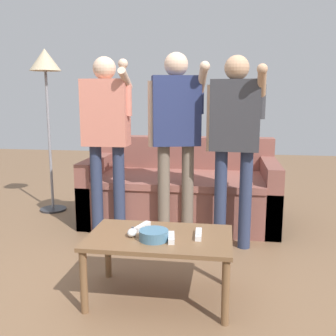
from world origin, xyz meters
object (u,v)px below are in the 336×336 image
game_remote_wand_far (142,227)px  game_remote_nunchuk (132,232)px  floor_lamp (46,74)px  coffee_table (160,244)px  game_remote_wand_spare (171,238)px  game_remote_wand_near (199,234)px  player_left (106,126)px  couch (182,192)px  player_right (235,130)px  snack_bowl (154,235)px  player_center (176,125)px

game_remote_wand_far → game_remote_nunchuk: bearing=-104.0°
game_remote_nunchuk → floor_lamp: size_ratio=0.05×
coffee_table → game_remote_wand_spare: bearing=-37.4°
coffee_table → game_remote_wand_near: 0.24m
game_remote_nunchuk → player_left: 1.27m
player_left → game_remote_wand_near: 1.43m
couch → coffee_table: 1.57m
couch → coffee_table: (0.04, -1.56, 0.06)m
game_remote_nunchuk → game_remote_wand_far: bearing=76.0°
coffee_table → game_remote_wand_far: (-0.13, 0.10, 0.07)m
player_right → snack_bowl: bearing=-115.5°
player_left → player_right: 1.08m
player_center → coffee_table: bearing=-88.1°
coffee_table → player_left: bearing=122.1°
game_remote_nunchuk → game_remote_wand_near: bearing=7.3°
game_remote_wand_near → player_right: bearing=76.5°
couch → coffee_table: bearing=-88.4°
floor_lamp → player_right: (1.91, -0.76, -0.49)m
game_remote_wand_spare → game_remote_wand_near: bearing=27.5°
coffee_table → game_remote_nunchuk: game_remote_nunchuk is taller
snack_bowl → game_remote_wand_near: 0.27m
game_remote_nunchuk → game_remote_wand_spare: 0.24m
player_center → snack_bowl: bearing=-89.4°
couch → player_left: player_left is taller
game_remote_wand_near → player_center: bearing=105.0°
game_remote_wand_far → floor_lamp: bearing=130.5°
player_center → player_right: (0.48, -0.11, -0.02)m
coffee_table → player_center: 1.20m
coffee_table → game_remote_wand_spare: 0.12m
game_remote_wand_far → game_remote_wand_spare: same height
game_remote_wand_far → player_center: bearing=84.1°
game_remote_wand_far → couch: bearing=86.7°
player_left → player_center: bearing=0.4°
floor_lamp → game_remote_nunchuk: bearing=-52.5°
couch → game_remote_wand_near: bearing=-79.8°
player_center → game_remote_wand_near: (0.27, -0.99, -0.57)m
game_remote_wand_far → game_remote_wand_spare: size_ratio=1.04×
player_left → snack_bowl: bearing=-60.6°
couch → game_remote_nunchuk: couch is taller
snack_bowl → game_remote_nunchuk: bearing=163.6°
game_remote_wand_spare → snack_bowl: bearing=-173.1°
floor_lamp → snack_bowl: bearing=-50.4°
game_remote_wand_far → player_right: bearing=54.5°
game_remote_wand_far → coffee_table: bearing=-38.8°
snack_bowl → game_remote_wand_near: (0.25, 0.09, -0.01)m
snack_bowl → game_remote_wand_spare: (0.10, 0.01, -0.01)m
coffee_table → game_remote_wand_near: size_ratio=5.32×
player_center → game_remote_wand_spare: 1.22m
player_center → game_remote_wand_near: player_center is taller
snack_bowl → player_left: size_ratio=0.11×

